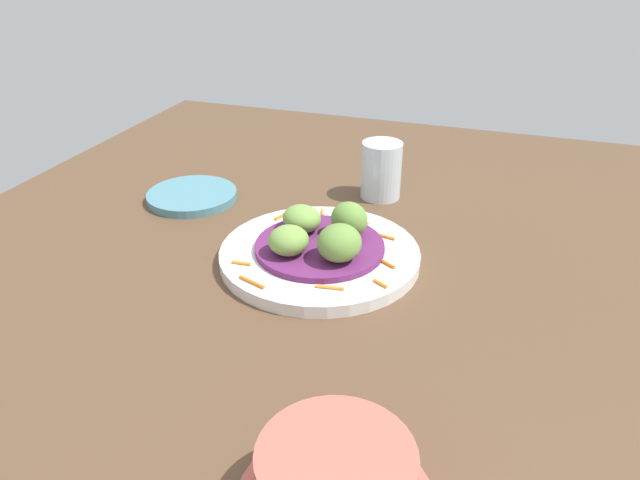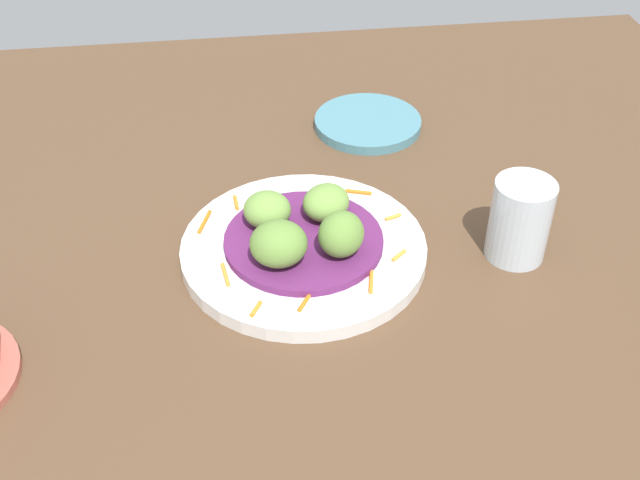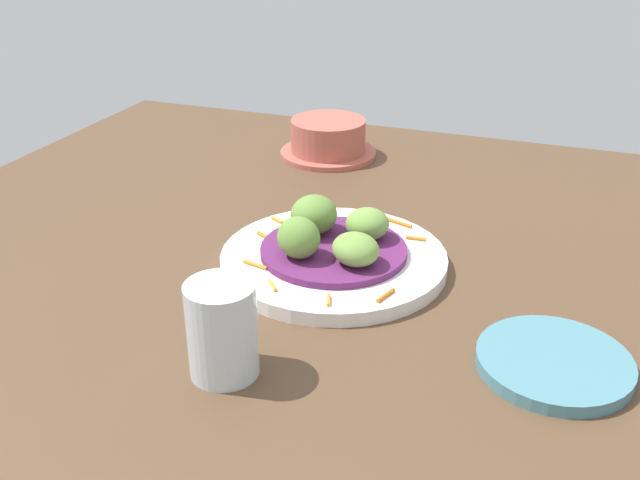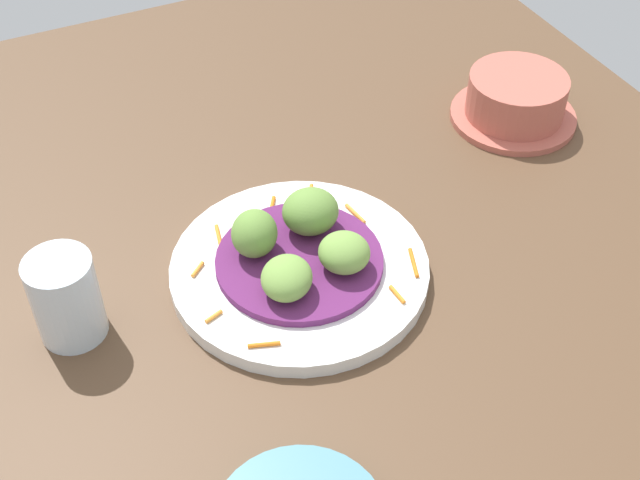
% 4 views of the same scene
% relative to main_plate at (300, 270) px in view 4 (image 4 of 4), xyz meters
% --- Properties ---
extents(table_surface, '(1.10, 1.10, 0.02)m').
position_rel_main_plate_xyz_m(table_surface, '(0.04, -0.02, -0.02)').
color(table_surface, brown).
rests_on(table_surface, ground).
extents(main_plate, '(0.25, 0.25, 0.02)m').
position_rel_main_plate_xyz_m(main_plate, '(0.00, 0.00, 0.00)').
color(main_plate, white).
rests_on(main_plate, table_surface).
extents(cabbage_bed, '(0.16, 0.16, 0.01)m').
position_rel_main_plate_xyz_m(cabbage_bed, '(-0.00, 0.00, 0.01)').
color(cabbage_bed, '#60235B').
rests_on(cabbage_bed, main_plate).
extents(carrot_garnish, '(0.21, 0.19, 0.00)m').
position_rel_main_plate_xyz_m(carrot_garnish, '(-0.01, -0.01, 0.01)').
color(carrot_garnish, orange).
rests_on(carrot_garnish, main_plate).
extents(guac_scoop_left, '(0.07, 0.07, 0.03)m').
position_rel_main_plate_xyz_m(guac_scoop_left, '(-0.03, 0.03, 0.03)').
color(guac_scoop_left, '#759E47').
rests_on(guac_scoop_left, cabbage_bed).
extents(guac_scoop_center, '(0.06, 0.06, 0.04)m').
position_rel_main_plate_xyz_m(guac_scoop_center, '(-0.03, -0.03, 0.04)').
color(guac_scoop_center, olive).
rests_on(guac_scoop_center, cabbage_bed).
extents(guac_scoop_right, '(0.06, 0.06, 0.04)m').
position_rel_main_plate_xyz_m(guac_scoop_right, '(0.03, -0.03, 0.04)').
color(guac_scoop_right, olive).
rests_on(guac_scoop_right, cabbage_bed).
extents(guac_scoop_back, '(0.07, 0.07, 0.03)m').
position_rel_main_plate_xyz_m(guac_scoop_back, '(0.03, 0.03, 0.03)').
color(guac_scoop_back, '#759E47').
rests_on(guac_scoop_back, cabbage_bed).
extents(terracotta_bowl, '(0.15, 0.15, 0.06)m').
position_rel_main_plate_xyz_m(terracotta_bowl, '(-0.33, -0.13, 0.02)').
color(terracotta_bowl, '#B75B4C').
rests_on(terracotta_bowl, table_surface).
extents(water_glass, '(0.06, 0.06, 0.09)m').
position_rel_main_plate_xyz_m(water_glass, '(0.21, -0.03, 0.04)').
color(water_glass, silver).
rests_on(water_glass, table_surface).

